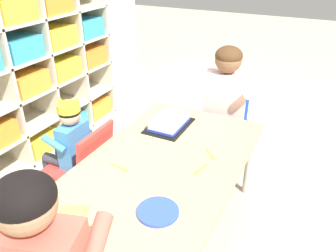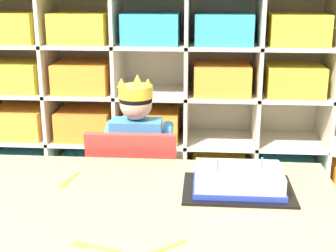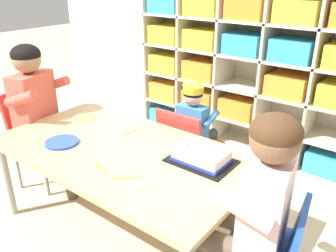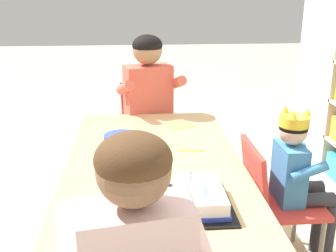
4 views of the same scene
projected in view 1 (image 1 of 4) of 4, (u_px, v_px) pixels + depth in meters
ground at (160, 239)px, 2.11m from camera, size 16.00×16.00×0.00m
activity_table at (159, 172)px, 1.86m from camera, size 1.50×0.83×0.56m
classroom_chair_blue at (85, 162)px, 2.20m from camera, size 0.38×0.37×0.64m
child_with_crown at (69, 141)px, 2.18m from camera, size 0.30×0.31×0.82m
classroom_chair_guest_side at (224, 123)px, 2.63m from camera, size 0.35×0.41×0.63m
guest_at_table_side at (224, 102)px, 2.43m from camera, size 0.46×0.44×1.02m
birthday_cake_on_tray at (169, 122)px, 2.24m from camera, size 0.34×0.24×0.11m
paper_plate_stack at (158, 212)px, 1.52m from camera, size 0.19×0.19×0.01m
paper_napkin_square at (72, 215)px, 1.51m from camera, size 0.18×0.18×0.00m
fork_near_cake_tray at (200, 170)px, 1.81m from camera, size 0.13×0.04×0.00m
fork_at_table_front_edge at (120, 168)px, 1.83m from camera, size 0.04×0.13×0.00m
fork_beside_plate_stack at (210, 155)px, 1.94m from camera, size 0.11×0.10×0.00m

